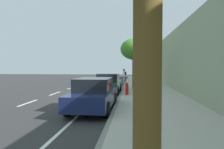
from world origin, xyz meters
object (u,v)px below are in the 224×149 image
object	(u,v)px
parked_sedan_green_mid	(108,83)
pedestrian_on_phone	(144,76)
bicycle_at_curb	(123,80)
parked_sedan_dark_blue_second	(94,94)
street_tree_mid_block	(134,50)
fire_hydrant	(127,89)
cyclist_with_backpack	(124,74)

from	to	relation	value
parked_sedan_green_mid	pedestrian_on_phone	bearing A→B (deg)	60.40
bicycle_at_curb	pedestrian_on_phone	size ratio (longest dim) A/B	1.00
bicycle_at_curb	parked_sedan_dark_blue_second	bearing A→B (deg)	-91.79
street_tree_mid_block	pedestrian_on_phone	bearing A→B (deg)	71.85
parked_sedan_green_mid	bicycle_at_curb	distance (m)	10.96
parked_sedan_dark_blue_second	bicycle_at_curb	distance (m)	17.49
parked_sedan_green_mid	fire_hydrant	distance (m)	2.68
cyclist_with_backpack	bicycle_at_curb	bearing A→B (deg)	116.58
parked_sedan_green_mid	cyclist_with_backpack	size ratio (longest dim) A/B	2.50
parked_sedan_green_mid	street_tree_mid_block	size ratio (longest dim) A/B	1.02
pedestrian_on_phone	fire_hydrant	bearing A→B (deg)	-101.51
bicycle_at_curb	street_tree_mid_block	bearing A→B (deg)	-80.81
street_tree_mid_block	pedestrian_on_phone	world-z (taller)	street_tree_mid_block
parked_sedan_dark_blue_second	parked_sedan_green_mid	distance (m)	6.55
parked_sedan_dark_blue_second	fire_hydrant	world-z (taller)	parked_sedan_dark_blue_second
cyclist_with_backpack	pedestrian_on_phone	world-z (taller)	pedestrian_on_phone
street_tree_mid_block	fire_hydrant	xyz separation A→B (m)	(-0.51, -4.44, -2.94)
fire_hydrant	bicycle_at_curb	bearing A→B (deg)	93.89
parked_sedan_dark_blue_second	parked_sedan_green_mid	size ratio (longest dim) A/B	1.01
cyclist_with_backpack	pedestrian_on_phone	size ratio (longest dim) A/B	1.03
pedestrian_on_phone	fire_hydrant	size ratio (longest dim) A/B	2.04
fire_hydrant	street_tree_mid_block	bearing A→B (deg)	83.39
bicycle_at_curb	cyclist_with_backpack	size ratio (longest dim) A/B	0.97
pedestrian_on_phone	parked_sedan_green_mid	bearing A→B (deg)	-119.60
parked_sedan_green_mid	pedestrian_on_phone	world-z (taller)	pedestrian_on_phone
parked_sedan_dark_blue_second	pedestrian_on_phone	world-z (taller)	pedestrian_on_phone
bicycle_at_curb	parked_sedan_green_mid	bearing A→B (deg)	-93.19
bicycle_at_curb	fire_hydrant	bearing A→B (deg)	-86.11
parked_sedan_dark_blue_second	pedestrian_on_phone	bearing A→B (deg)	75.95
parked_sedan_dark_blue_second	street_tree_mid_block	world-z (taller)	street_tree_mid_block
street_tree_mid_block	fire_hydrant	size ratio (longest dim) A/B	5.18
parked_sedan_dark_blue_second	street_tree_mid_block	bearing A→B (deg)	77.45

